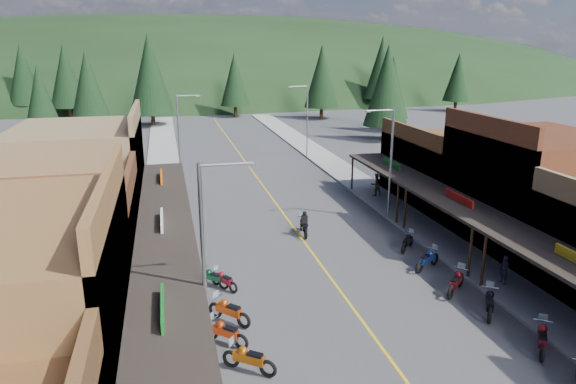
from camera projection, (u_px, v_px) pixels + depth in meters
ground at (328, 275)px, 28.20m from camera, size 220.00×220.00×0.00m
centerline at (261, 183)px, 46.90m from camera, size 0.15×90.00×0.01m
sidewalk_west at (164, 189)px, 44.93m from camera, size 3.40×94.00×0.15m
sidewalk_east at (351, 177)px, 48.83m from camera, size 3.40×94.00×0.15m
shop_west_1 at (3, 320)px, 16.75m from camera, size 10.90×10.20×8.20m
shop_west_2 at (61, 242)px, 26.01m from camera, size 10.90×9.00×6.20m
shop_west_3 at (84, 178)px, 34.70m from camera, size 10.90×10.20×8.20m
shop_east_2 at (532, 189)px, 31.91m from camera, size 10.90×9.00×8.20m
shop_east_3 at (449, 170)px, 41.15m from camera, size 10.90×10.20×6.20m
streetlight_0 at (207, 252)px, 19.80m from camera, size 2.16×0.18×8.00m
streetlight_1 at (180, 134)px, 45.98m from camera, size 2.16×0.18×8.00m
streetlight_2 at (389, 159)px, 36.01m from camera, size 2.16×0.18×8.00m
streetlight_3 at (306, 118)px, 56.58m from camera, size 2.16×0.18×8.00m
ridge_hill at (191, 87)px, 154.41m from camera, size 310.00×140.00×60.00m
pine_1 at (66, 76)px, 86.27m from camera, size 5.88×5.88×12.50m
pine_2 at (150, 74)px, 77.98m from camera, size 6.72×6.72×14.00m
pine_3 at (235, 79)px, 89.02m from camera, size 5.04×5.04×11.00m
pine_4 at (322, 76)px, 86.34m from camera, size 5.88×5.88×12.50m
pine_5 at (382, 67)px, 100.94m from camera, size 6.72×6.72×14.00m
pine_6 at (458, 77)px, 96.57m from camera, size 5.04×5.04×11.00m
pine_7 at (23, 75)px, 90.08m from camera, size 5.88×5.88×12.50m
pine_8 at (41, 101)px, 59.02m from camera, size 4.48×4.48×10.00m
pine_9 at (392, 87)px, 73.90m from camera, size 4.93×4.93×10.80m
pine_10 at (88, 87)px, 69.04m from camera, size 5.38×5.38×11.60m
pine_11 at (387, 85)px, 66.23m from camera, size 5.82×5.82×12.40m
bike_west_4 at (249, 358)px, 19.63m from camera, size 2.25×1.94×1.28m
bike_west_5 at (226, 331)px, 21.48m from camera, size 2.09×2.00×1.24m
bike_west_6 at (229, 310)px, 23.14m from camera, size 2.15×2.23×1.33m
bike_west_7 at (224, 279)px, 26.42m from camera, size 1.60×1.91×1.08m
bike_west_8 at (212, 277)px, 26.69m from camera, size 1.89×1.77×1.11m
bike_east_4 at (542, 337)px, 21.01m from camera, size 1.94×2.25×1.29m
bike_east_5 at (490, 302)px, 23.86m from camera, size 1.89×2.37×1.32m
bike_east_6 at (456, 281)px, 25.97m from camera, size 2.24×2.14×1.33m
bike_east_7 at (427, 259)px, 28.77m from camera, size 2.28×1.74×1.26m
bike_east_8 at (407, 241)px, 31.52m from camera, size 1.86×1.89×1.14m
rider_on_bike at (304, 225)px, 33.99m from camera, size 0.97×2.33×1.73m
pedestrian_east_a at (504, 269)px, 26.63m from camera, size 0.40×0.59×1.58m
pedestrian_east_b at (376, 184)px, 42.37m from camera, size 0.97×0.64×1.87m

